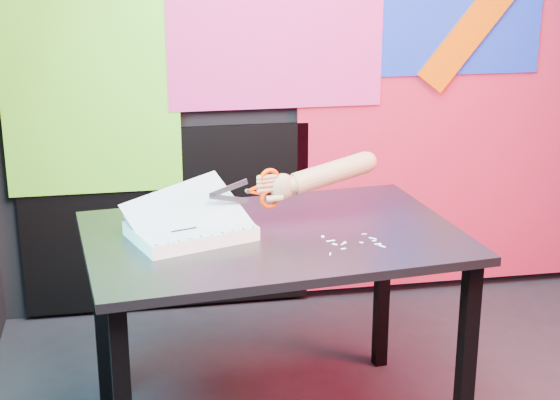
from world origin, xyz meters
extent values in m
cube|color=black|center=(0.00, 1.50, 1.35)|extent=(3.00, 0.01, 2.70)
cube|color=red|center=(0.65, 1.47, 0.85)|extent=(1.60, 0.02, 1.60)
cube|color=#D82D7E|center=(-0.25, 1.45, 1.35)|extent=(0.95, 0.02, 0.80)
cube|color=#66EF29|center=(-1.05, 1.46, 1.10)|extent=(0.75, 0.02, 1.00)
cube|color=black|center=(-0.75, 1.47, 0.45)|extent=(1.30, 0.02, 0.85)
cube|color=black|center=(-1.04, 0.68, 0.36)|extent=(0.06, 0.06, 0.72)
cube|color=black|center=(0.14, 0.10, 0.36)|extent=(0.06, 0.06, 0.72)
cube|color=black|center=(0.06, 0.80, 0.36)|extent=(0.06, 0.06, 0.72)
cube|color=#242425|center=(-0.45, 0.39, 0.73)|extent=(1.31, 0.94, 0.03)
cube|color=white|center=(-0.72, 0.40, 0.77)|extent=(0.44, 0.38, 0.04)
cube|color=silver|center=(-0.72, 0.40, 0.79)|extent=(0.44, 0.38, 0.00)
cube|color=silver|center=(-0.72, 0.40, 0.80)|extent=(0.43, 0.36, 0.11)
cube|color=silver|center=(-0.73, 0.41, 0.82)|extent=(0.44, 0.34, 0.20)
cylinder|color=black|center=(-0.84, 0.23, 0.80)|extent=(0.01, 0.01, 0.00)
cylinder|color=black|center=(-0.80, 0.24, 0.80)|extent=(0.01, 0.01, 0.00)
cylinder|color=black|center=(-0.77, 0.25, 0.80)|extent=(0.01, 0.01, 0.00)
cylinder|color=black|center=(-0.73, 0.26, 0.80)|extent=(0.01, 0.01, 0.00)
cylinder|color=black|center=(-0.70, 0.28, 0.80)|extent=(0.01, 0.01, 0.00)
cylinder|color=black|center=(-0.66, 0.29, 0.80)|extent=(0.01, 0.01, 0.00)
cylinder|color=black|center=(-0.63, 0.30, 0.80)|extent=(0.01, 0.01, 0.00)
cylinder|color=black|center=(-0.59, 0.31, 0.80)|extent=(0.01, 0.01, 0.00)
cylinder|color=black|center=(-0.56, 0.32, 0.80)|extent=(0.01, 0.01, 0.00)
cylinder|color=black|center=(-0.52, 0.34, 0.80)|extent=(0.01, 0.01, 0.00)
cylinder|color=black|center=(-0.92, 0.46, 0.80)|extent=(0.01, 0.01, 0.00)
cylinder|color=black|center=(-0.88, 0.47, 0.80)|extent=(0.01, 0.01, 0.00)
cylinder|color=black|center=(-0.85, 0.49, 0.80)|extent=(0.01, 0.01, 0.00)
cylinder|color=black|center=(-0.81, 0.50, 0.80)|extent=(0.01, 0.01, 0.00)
cylinder|color=black|center=(-0.78, 0.51, 0.80)|extent=(0.01, 0.01, 0.00)
cylinder|color=black|center=(-0.74, 0.52, 0.80)|extent=(0.01, 0.01, 0.00)
cylinder|color=black|center=(-0.71, 0.53, 0.80)|extent=(0.01, 0.01, 0.00)
cylinder|color=black|center=(-0.67, 0.55, 0.80)|extent=(0.01, 0.01, 0.00)
cylinder|color=black|center=(-0.64, 0.56, 0.80)|extent=(0.01, 0.01, 0.00)
cylinder|color=black|center=(-0.60, 0.57, 0.80)|extent=(0.01, 0.01, 0.00)
cube|color=black|center=(-0.82, 0.42, 0.80)|extent=(0.07, 0.03, 0.00)
cube|color=black|center=(-0.71, 0.43, 0.80)|extent=(0.05, 0.03, 0.00)
cube|color=black|center=(-0.74, 0.35, 0.80)|extent=(0.09, 0.04, 0.00)
cube|color=silver|center=(-0.59, 0.44, 0.90)|extent=(0.14, 0.03, 0.05)
cube|color=silver|center=(-0.59, 0.44, 0.86)|extent=(0.14, 0.03, 0.05)
cylinder|color=silver|center=(-0.52, 0.46, 0.88)|extent=(0.02, 0.02, 0.01)
cube|color=#E03500|center=(-0.50, 0.46, 0.87)|extent=(0.05, 0.02, 0.02)
cube|color=#E03500|center=(-0.50, 0.46, 0.89)|extent=(0.05, 0.02, 0.02)
torus|color=#E03500|center=(-0.45, 0.47, 0.91)|extent=(0.07, 0.03, 0.07)
torus|color=#E03500|center=(-0.45, 0.47, 0.84)|extent=(0.07, 0.03, 0.07)
ellipsoid|color=tan|center=(-0.40, 0.48, 0.88)|extent=(0.09, 0.05, 0.09)
cylinder|color=tan|center=(-0.45, 0.47, 0.88)|extent=(0.07, 0.03, 0.02)
cylinder|color=tan|center=(-0.45, 0.47, 0.89)|extent=(0.07, 0.03, 0.02)
cylinder|color=tan|center=(-0.45, 0.47, 0.91)|extent=(0.06, 0.03, 0.02)
cylinder|color=tan|center=(-0.45, 0.47, 0.92)|extent=(0.06, 0.03, 0.02)
cylinder|color=tan|center=(-0.43, 0.47, 0.85)|extent=(0.06, 0.03, 0.03)
cylinder|color=tan|center=(-0.36, 0.49, 0.88)|extent=(0.07, 0.07, 0.06)
cylinder|color=tan|center=(-0.22, 0.52, 0.91)|extent=(0.30, 0.14, 0.13)
sphere|color=tan|center=(-0.09, 0.55, 0.93)|extent=(0.07, 0.07, 0.07)
cube|color=silver|center=(-0.31, 0.17, 0.75)|extent=(0.01, 0.02, 0.00)
cube|color=silver|center=(-0.27, 0.25, 0.75)|extent=(0.02, 0.02, 0.00)
cube|color=silver|center=(-0.13, 0.21, 0.75)|extent=(0.02, 0.03, 0.00)
cube|color=silver|center=(-0.24, 0.25, 0.75)|extent=(0.02, 0.02, 0.00)
cube|color=silver|center=(-0.14, 0.26, 0.75)|extent=(0.02, 0.01, 0.00)
cube|color=silver|center=(-0.18, 0.25, 0.75)|extent=(0.01, 0.01, 0.00)
cube|color=silver|center=(-0.26, 0.21, 0.75)|extent=(0.02, 0.01, 0.00)
cube|color=silver|center=(-0.15, 0.33, 0.75)|extent=(0.02, 0.01, 0.00)
cube|color=silver|center=(-0.29, 0.33, 0.75)|extent=(0.01, 0.02, 0.00)
cube|color=silver|center=(-0.24, 0.26, 0.75)|extent=(0.02, 0.02, 0.00)
cube|color=silver|center=(-0.14, 0.28, 0.75)|extent=(0.02, 0.02, 0.00)
cube|color=silver|center=(-0.28, 0.28, 0.75)|extent=(0.03, 0.01, 0.00)
cube|color=silver|center=(-0.14, 0.23, 0.75)|extent=(0.02, 0.01, 0.00)
camera|label=1|loc=(-0.90, -2.24, 1.72)|focal=55.00mm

